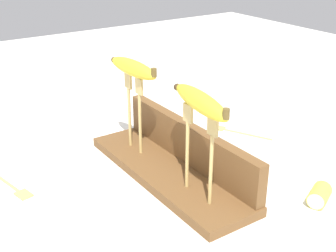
% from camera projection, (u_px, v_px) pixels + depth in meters
% --- Properties ---
extents(ground_plane, '(3.00, 3.00, 0.00)m').
position_uv_depth(ground_plane, '(168.00, 176.00, 1.00)').
color(ground_plane, white).
extents(wooden_board, '(0.46, 0.14, 0.02)m').
position_uv_depth(wooden_board, '(168.00, 172.00, 0.99)').
color(wooden_board, brown).
rests_on(wooden_board, ground).
extents(board_backstop, '(0.45, 0.02, 0.09)m').
position_uv_depth(board_backstop, '(189.00, 143.00, 1.00)').
color(board_backstop, brown).
rests_on(board_backstop, wooden_board).
extents(fork_stand_left, '(0.07, 0.01, 0.18)m').
position_uv_depth(fork_stand_left, '(134.00, 106.00, 1.03)').
color(fork_stand_left, tan).
rests_on(fork_stand_left, wooden_board).
extents(fork_stand_right, '(0.10, 0.01, 0.18)m').
position_uv_depth(fork_stand_right, '(199.00, 146.00, 0.85)').
color(fork_stand_right, tan).
rests_on(fork_stand_right, wooden_board).
extents(banana_raised_left, '(0.17, 0.04, 0.04)m').
position_uv_depth(banana_raised_left, '(133.00, 68.00, 0.99)').
color(banana_raised_left, yellow).
rests_on(banana_raised_left, fork_stand_left).
extents(banana_raised_right, '(0.19, 0.07, 0.04)m').
position_uv_depth(banana_raised_right, '(200.00, 101.00, 0.81)').
color(banana_raised_right, yellow).
rests_on(banana_raised_right, fork_stand_right).
extents(fork_fallen_near, '(0.16, 0.09, 0.01)m').
position_uv_depth(fork_fallen_near, '(232.00, 130.00, 1.21)').
color(fork_fallen_near, tan).
rests_on(fork_fallen_near, ground).
extents(fork_fallen_far, '(0.17, 0.05, 0.01)m').
position_uv_depth(fork_fallen_far, '(13.00, 186.00, 0.95)').
color(fork_fallen_far, tan).
rests_on(fork_fallen_far, ground).
extents(banana_chunk_far, '(0.06, 0.07, 0.04)m').
position_uv_depth(banana_chunk_far, '(319.00, 195.00, 0.89)').
color(banana_chunk_far, '#DBD147').
rests_on(banana_chunk_far, ground).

